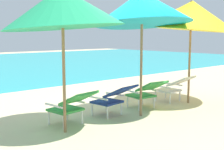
{
  "coord_description": "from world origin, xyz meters",
  "views": [
    {
      "loc": [
        -4.37,
        -4.69,
        1.64
      ],
      "look_at": [
        0.0,
        0.3,
        0.75
      ],
      "focal_mm": 47.51,
      "sensor_mm": 36.0,
      "label": 1
    }
  ],
  "objects_px": {
    "beach_umbrella_center": "(142,8)",
    "beach_umbrella_right": "(191,15)",
    "lounge_chair_far_left": "(72,104)",
    "lounge_chair_near_left": "(113,97)",
    "lounge_chair_near_right": "(146,91)",
    "beach_umbrella_left": "(62,8)",
    "lounge_chair_far_right": "(174,86)"
  },
  "relations": [
    {
      "from": "beach_umbrella_left",
      "to": "beach_umbrella_center",
      "type": "bearing_deg",
      "value": -3.92
    },
    {
      "from": "lounge_chair_far_left",
      "to": "beach_umbrella_left",
      "type": "distance_m",
      "value": 1.71
    },
    {
      "from": "beach_umbrella_center",
      "to": "beach_umbrella_right",
      "type": "distance_m",
      "value": 1.72
    },
    {
      "from": "beach_umbrella_left",
      "to": "lounge_chair_far_right",
      "type": "bearing_deg",
      "value": 3.24
    },
    {
      "from": "lounge_chair_near_right",
      "to": "beach_umbrella_left",
      "type": "relative_size",
      "value": 0.33
    },
    {
      "from": "beach_umbrella_left",
      "to": "beach_umbrella_right",
      "type": "xyz_separation_m",
      "value": [
        3.46,
        -0.09,
        0.03
      ]
    },
    {
      "from": "lounge_chair_near_left",
      "to": "lounge_chair_near_right",
      "type": "height_order",
      "value": "same"
    },
    {
      "from": "beach_umbrella_right",
      "to": "beach_umbrella_center",
      "type": "bearing_deg",
      "value": -179.06
    },
    {
      "from": "lounge_chair_far_left",
      "to": "lounge_chair_near_right",
      "type": "distance_m",
      "value": 1.94
    },
    {
      "from": "beach_umbrella_center",
      "to": "beach_umbrella_right",
      "type": "bearing_deg",
      "value": 0.94
    },
    {
      "from": "lounge_chair_far_left",
      "to": "lounge_chair_near_right",
      "type": "height_order",
      "value": "same"
    },
    {
      "from": "lounge_chair_near_left",
      "to": "beach_umbrella_right",
      "type": "bearing_deg",
      "value": -7.57
    },
    {
      "from": "lounge_chair_near_right",
      "to": "lounge_chair_far_left",
      "type": "bearing_deg",
      "value": 179.02
    },
    {
      "from": "lounge_chair_far_left",
      "to": "beach_umbrella_left",
      "type": "relative_size",
      "value": 0.33
    },
    {
      "from": "lounge_chair_far_left",
      "to": "lounge_chair_near_left",
      "type": "distance_m",
      "value": 0.99
    },
    {
      "from": "lounge_chair_near_right",
      "to": "beach_umbrella_center",
      "type": "xyz_separation_m",
      "value": [
        -0.48,
        -0.3,
        1.77
      ]
    },
    {
      "from": "lounge_chair_near_right",
      "to": "lounge_chair_far_right",
      "type": "xyz_separation_m",
      "value": [
        1.03,
        0.01,
        0.0
      ]
    },
    {
      "from": "lounge_chair_far_left",
      "to": "beach_umbrella_center",
      "type": "xyz_separation_m",
      "value": [
        1.46,
        -0.33,
        1.77
      ]
    },
    {
      "from": "beach_umbrella_center",
      "to": "lounge_chair_near_left",
      "type": "bearing_deg",
      "value": 145.9
    },
    {
      "from": "lounge_chair_far_right",
      "to": "lounge_chair_near_left",
      "type": "bearing_deg",
      "value": 179.56
    },
    {
      "from": "lounge_chair_far_left",
      "to": "lounge_chair_near_left",
      "type": "relative_size",
      "value": 1.0
    },
    {
      "from": "lounge_chair_far_right",
      "to": "beach_umbrella_center",
      "type": "bearing_deg",
      "value": -168.61
    },
    {
      "from": "lounge_chair_far_left",
      "to": "beach_umbrella_center",
      "type": "height_order",
      "value": "beach_umbrella_center"
    },
    {
      "from": "lounge_chair_near_left",
      "to": "beach_umbrella_center",
      "type": "xyz_separation_m",
      "value": [
        0.47,
        -0.32,
        1.77
      ]
    },
    {
      "from": "beach_umbrella_right",
      "to": "lounge_chair_near_right",
      "type": "bearing_deg",
      "value": 167.69
    },
    {
      "from": "lounge_chair_near_left",
      "to": "beach_umbrella_right",
      "type": "xyz_separation_m",
      "value": [
        2.19,
        -0.29,
        1.7
      ]
    },
    {
      "from": "beach_umbrella_left",
      "to": "beach_umbrella_center",
      "type": "distance_m",
      "value": 1.75
    },
    {
      "from": "beach_umbrella_center",
      "to": "beach_umbrella_right",
      "type": "relative_size",
      "value": 0.84
    },
    {
      "from": "lounge_chair_far_right",
      "to": "beach_umbrella_right",
      "type": "xyz_separation_m",
      "value": [
        0.21,
        -0.28,
        1.7
      ]
    },
    {
      "from": "lounge_chair_far_right",
      "to": "beach_umbrella_left",
      "type": "bearing_deg",
      "value": -176.76
    },
    {
      "from": "lounge_chair_near_right",
      "to": "beach_umbrella_right",
      "type": "relative_size",
      "value": 0.3
    },
    {
      "from": "lounge_chair_near_right",
      "to": "beach_umbrella_left",
      "type": "height_order",
      "value": "beach_umbrella_left"
    }
  ]
}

